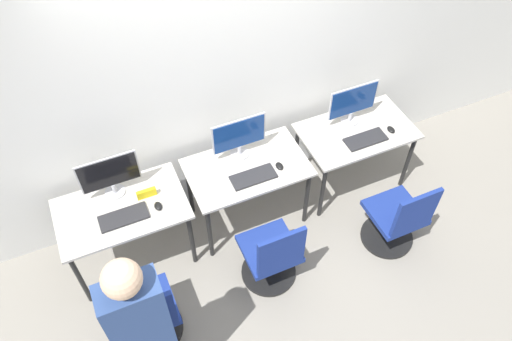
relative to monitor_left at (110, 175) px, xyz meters
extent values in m
plane|color=gray|center=(1.10, -0.50, -0.93)|extent=(20.00, 20.00, 0.00)
cube|color=silver|center=(1.10, 0.26, 0.47)|extent=(12.00, 0.05, 2.80)
cube|color=#BCB7AD|center=(0.00, -0.18, -0.23)|extent=(1.04, 0.63, 0.02)
cylinder|color=black|center=(-0.47, -0.45, -0.59)|extent=(0.04, 0.04, 0.69)
cylinder|color=black|center=(0.47, -0.45, -0.59)|extent=(0.04, 0.04, 0.69)
cylinder|color=black|center=(-0.47, 0.09, -0.59)|extent=(0.04, 0.04, 0.69)
cylinder|color=black|center=(0.47, 0.09, -0.59)|extent=(0.04, 0.04, 0.69)
cylinder|color=#B2B2B7|center=(0.00, 0.00, -0.21)|extent=(0.17, 0.17, 0.01)
cylinder|color=#B2B2B7|center=(0.00, 0.00, -0.16)|extent=(0.04, 0.04, 0.09)
cube|color=#B2B2B7|center=(0.00, 0.00, 0.03)|extent=(0.48, 0.01, 0.31)
cube|color=black|center=(0.00, -0.01, 0.03)|extent=(0.45, 0.01, 0.29)
cube|color=#262628|center=(0.00, -0.28, -0.21)|extent=(0.38, 0.17, 0.02)
ellipsoid|color=black|center=(0.28, -0.29, -0.20)|extent=(0.06, 0.09, 0.03)
cylinder|color=black|center=(-0.05, -0.92, -0.92)|extent=(0.48, 0.48, 0.03)
cylinder|color=black|center=(-0.05, -0.92, -0.73)|extent=(0.04, 0.04, 0.34)
cube|color=navy|center=(-0.05, -0.92, -0.54)|extent=(0.44, 0.44, 0.05)
cube|color=navy|center=(-0.05, -1.12, -0.29)|extent=(0.40, 0.04, 0.44)
cube|color=navy|center=(-0.10, -1.34, 0.20)|extent=(0.36, 0.20, 0.69)
sphere|color=beige|center=(-0.10, -1.34, 0.65)|extent=(0.22, 0.22, 0.22)
cube|color=#BCB7AD|center=(1.10, -0.18, -0.23)|extent=(1.04, 0.63, 0.02)
cylinder|color=black|center=(0.63, -0.45, -0.59)|extent=(0.04, 0.04, 0.69)
cylinder|color=black|center=(1.57, -0.45, -0.59)|extent=(0.04, 0.04, 0.69)
cylinder|color=black|center=(0.63, 0.09, -0.59)|extent=(0.04, 0.04, 0.69)
cylinder|color=black|center=(1.57, 0.09, -0.59)|extent=(0.04, 0.04, 0.69)
cylinder|color=#B2B2B7|center=(1.10, -0.02, -0.21)|extent=(0.17, 0.17, 0.01)
cylinder|color=#B2B2B7|center=(1.10, -0.02, -0.16)|extent=(0.04, 0.04, 0.09)
cube|color=#B2B2B7|center=(1.10, -0.01, 0.03)|extent=(0.48, 0.01, 0.31)
cube|color=navy|center=(1.10, -0.02, 0.03)|extent=(0.45, 0.01, 0.29)
cube|color=#262628|center=(1.10, -0.32, -0.21)|extent=(0.38, 0.17, 0.02)
ellipsoid|color=black|center=(1.35, -0.30, -0.20)|extent=(0.06, 0.09, 0.03)
cylinder|color=black|center=(1.02, -0.82, -0.92)|extent=(0.48, 0.48, 0.03)
cylinder|color=black|center=(1.02, -0.82, -0.73)|extent=(0.04, 0.04, 0.34)
cube|color=navy|center=(1.02, -0.82, -0.54)|extent=(0.44, 0.44, 0.05)
cube|color=navy|center=(1.02, -1.03, -0.29)|extent=(0.40, 0.04, 0.44)
cube|color=#BCB7AD|center=(2.20, -0.18, -0.23)|extent=(1.04, 0.63, 0.02)
cylinder|color=black|center=(1.73, -0.45, -0.59)|extent=(0.04, 0.04, 0.69)
cylinder|color=black|center=(2.67, -0.45, -0.59)|extent=(0.04, 0.04, 0.69)
cylinder|color=black|center=(1.73, 0.09, -0.59)|extent=(0.04, 0.04, 0.69)
cylinder|color=black|center=(2.67, 0.09, -0.59)|extent=(0.04, 0.04, 0.69)
cylinder|color=#B2B2B7|center=(2.20, -0.04, -0.21)|extent=(0.17, 0.17, 0.01)
cylinder|color=#B2B2B7|center=(2.20, -0.04, -0.16)|extent=(0.04, 0.04, 0.09)
cube|color=#B2B2B7|center=(2.20, -0.04, 0.03)|extent=(0.48, 0.01, 0.31)
cube|color=navy|center=(2.20, -0.05, 0.03)|extent=(0.45, 0.01, 0.29)
cube|color=#262628|center=(2.20, -0.32, -0.21)|extent=(0.38, 0.17, 0.02)
ellipsoid|color=black|center=(2.47, -0.31, -0.20)|extent=(0.06, 0.09, 0.03)
cylinder|color=black|center=(2.18, -0.93, -0.92)|extent=(0.48, 0.48, 0.03)
cylinder|color=black|center=(2.18, -0.93, -0.73)|extent=(0.04, 0.04, 0.34)
cube|color=navy|center=(2.18, -0.93, -0.54)|extent=(0.44, 0.44, 0.05)
cube|color=navy|center=(2.18, -1.14, -0.29)|extent=(0.40, 0.04, 0.44)
cube|color=yellow|center=(0.23, -0.15, -0.18)|extent=(0.16, 0.03, 0.08)
camera|label=1|loc=(0.03, -2.79, 2.99)|focal=35.00mm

